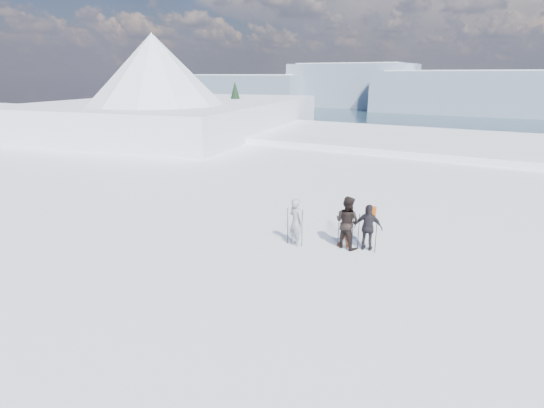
# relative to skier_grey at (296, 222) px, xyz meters

# --- Properties ---
(lake_basin) EXTENTS (820.00, 820.00, 71.62)m
(lake_basin) POSITION_rel_skier_grey_xyz_m (0.76, 26.43, -7.36)
(lake_basin) COLOR white
(lake_basin) RESTS_ON ground
(near_ridge) EXTENTS (31.37, 35.68, 25.62)m
(near_ridge) POSITION_rel_skier_grey_xyz_m (-25.78, 25.61, -4.38)
(near_ridge) COLOR white
(near_ridge) RESTS_ON ground
(skier_grey) EXTENTS (0.75, 0.64, 1.73)m
(skier_grey) POSITION_rel_skier_grey_xyz_m (0.00, 0.00, 0.00)
(skier_grey) COLOR gray
(skier_grey) RESTS_ON ground
(skier_dark) EXTENTS (1.06, 0.92, 1.88)m
(skier_dark) POSITION_rel_skier_grey_xyz_m (1.65, 0.68, 0.07)
(skier_dark) COLOR black
(skier_dark) RESTS_ON ground
(skier_pack) EXTENTS (1.00, 0.51, 1.64)m
(skier_pack) POSITION_rel_skier_grey_xyz_m (2.36, 0.84, -0.04)
(skier_pack) COLOR black
(skier_pack) RESTS_ON ground
(backpack) EXTENTS (0.37, 0.24, 0.47)m
(backpack) POSITION_rel_skier_grey_xyz_m (2.33, 1.09, 1.01)
(backpack) COLOR #BF5412
(backpack) RESTS_ON skier_pack
(ski_poles) EXTENTS (3.01, 0.79, 1.36)m
(ski_poles) POSITION_rel_skier_grey_xyz_m (1.29, 0.43, -0.22)
(ski_poles) COLOR black
(ski_poles) RESTS_ON ground
(skis_loose) EXTENTS (0.74, 1.69, 0.03)m
(skis_loose) POSITION_rel_skier_grey_xyz_m (1.32, 1.44, -0.85)
(skis_loose) COLOR black
(skis_loose) RESTS_ON ground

